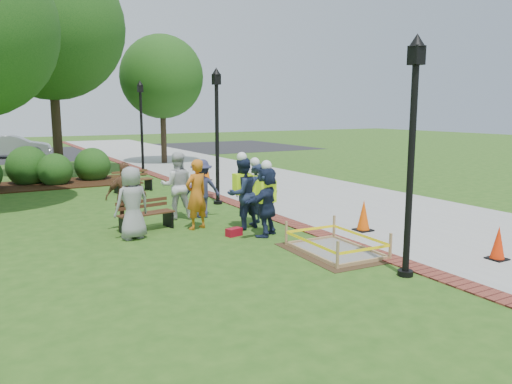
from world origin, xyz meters
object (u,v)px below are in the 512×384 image
bench_near (146,221)px  hivis_worker_a (266,198)px  lamp_near (412,139)px  hivis_worker_c (242,191)px  cone_front (498,244)px  hivis_worker_b (255,191)px  wet_concrete_pad (336,241)px

bench_near → hivis_worker_a: size_ratio=0.80×
lamp_near → hivis_worker_c: lamp_near is taller
hivis_worker_a → cone_front: bearing=-53.0°
hivis_worker_b → bench_near: bearing=165.3°
wet_concrete_pad → bench_near: size_ratio=1.62×
hivis_worker_b → wet_concrete_pad: bearing=-86.6°
bench_near → hivis_worker_a: bearing=-39.2°
cone_front → lamp_near: 3.16m
hivis_worker_b → hivis_worker_c: (-0.55, -0.32, 0.08)m
wet_concrete_pad → hivis_worker_c: size_ratio=1.21×
wet_concrete_pad → hivis_worker_b: hivis_worker_b is taller
wet_concrete_pad → lamp_near: size_ratio=0.56×
wet_concrete_pad → hivis_worker_b: size_ratio=1.34×
hivis_worker_b → hivis_worker_c: bearing=-149.9°
hivis_worker_c → cone_front: bearing=-56.8°
bench_near → hivis_worker_b: size_ratio=0.83×
hivis_worker_a → hivis_worker_b: hivis_worker_a is taller
cone_front → hivis_worker_a: hivis_worker_a is taller
bench_near → hivis_worker_a: 3.10m
hivis_worker_a → hivis_worker_c: bearing=101.7°
cone_front → hivis_worker_c: 5.88m
cone_front → bench_near: bearing=132.2°
hivis_worker_a → hivis_worker_b: bearing=73.2°
hivis_worker_a → hivis_worker_b: size_ratio=1.03×
cone_front → hivis_worker_b: bearing=117.0°
bench_near → hivis_worker_c: (2.16, -1.03, 0.72)m
bench_near → cone_front: bearing=-47.8°
wet_concrete_pad → bench_near: bench_near is taller
hivis_worker_c → hivis_worker_b: bearing=30.1°
wet_concrete_pad → hivis_worker_a: size_ratio=1.30×
hivis_worker_a → hivis_worker_c: size_ratio=0.93×
bench_near → hivis_worker_b: (2.71, -0.71, 0.64)m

